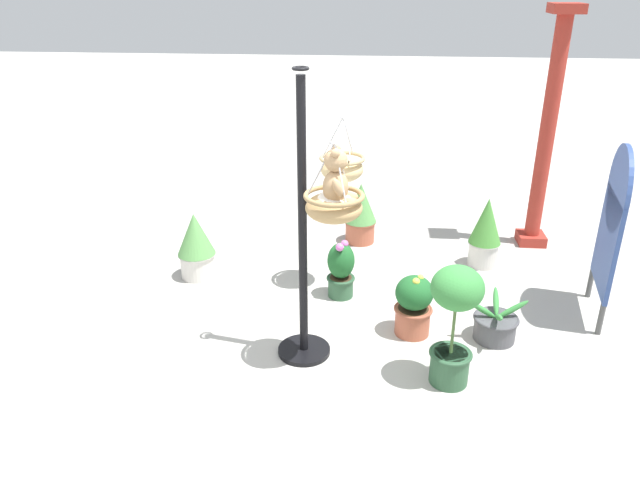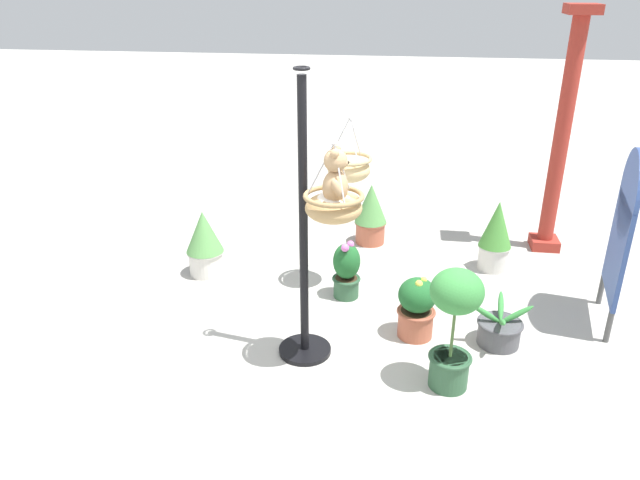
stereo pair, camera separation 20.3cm
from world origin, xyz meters
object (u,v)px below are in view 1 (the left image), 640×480
Objects in this scene: greenhouse_pillar_right at (547,137)px; potted_plant_bushy_green at (341,270)px; teddy_bear at (337,180)px; hanging_basket_left_high at (342,167)px; potted_plant_tall_leafy at (486,232)px; potted_plant_flowering_red at (360,212)px; display_sign_board at (612,220)px; potted_plant_small_succulent at (414,305)px; display_pole_central at (303,277)px; potted_plant_trailing_ivy at (455,317)px; hanging_basket_with_teddy at (334,205)px; potted_plant_fern_front at (196,245)px; potted_plant_conical_shrub at (495,325)px.

greenhouse_pillar_right reaches higher than potted_plant_bushy_green.
greenhouse_pillar_right is (-2.63, 2.14, -0.30)m from teddy_bear.
teddy_bear is 1.39m from hanging_basket_left_high.
greenhouse_pillar_right reaches higher than hanging_basket_left_high.
potted_plant_tall_leafy is at bearing 112.22° from hanging_basket_left_high.
display_sign_board reaches higher than potted_plant_flowering_red.
potted_plant_tall_leafy is 1.42m from display_sign_board.
hanging_basket_left_high is 1.45m from potted_plant_small_succulent.
display_pole_central reaches higher than teddy_bear.
display_pole_central is at bearing -71.82° from display_sign_board.
hanging_basket_left_high is 1.45m from potted_plant_flowering_red.
potted_plant_tall_leafy reaches higher than potted_plant_small_succulent.
display_sign_board is at bearing 7.55° from greenhouse_pillar_right.
potted_plant_tall_leafy is 0.78× the size of potted_plant_trailing_ivy.
potted_plant_flowering_red is at bearing 176.62° from hanging_basket_with_teddy.
hanging_basket_left_high is 1.89m from potted_plant_trailing_ivy.
teddy_bear is 2.43m from potted_plant_fern_front.
potted_plant_bushy_green reaches higher than potted_plant_conical_shrub.
greenhouse_pillar_right is 4.63× the size of potted_plant_conical_shrub.
display_sign_board is at bearing 81.86° from hanging_basket_left_high.
display_sign_board is (-1.01, 2.38, -0.44)m from hanging_basket_with_teddy.
greenhouse_pillar_right reaches higher than hanging_basket_with_teddy.
greenhouse_pillar_right is (-1.27, 2.18, 0.02)m from hanging_basket_left_high.
display_pole_central reaches higher than hanging_basket_with_teddy.
potted_plant_fern_front is 3.97m from display_sign_board.
potted_plant_flowering_red is 2.35m from potted_plant_conical_shrub.
potted_plant_conical_shrub is 0.35× the size of display_sign_board.
greenhouse_pillar_right is at bearing 93.90° from potted_plant_flowering_red.
hanging_basket_with_teddy is at bearing 59.04° from display_pole_central.
potted_plant_flowering_red is at bearing -148.10° from potted_plant_conical_shrub.
potted_plant_tall_leafy is at bearing 164.65° from potted_plant_trailing_ivy.
display_pole_central is 1.34m from hanging_basket_left_high.
display_pole_central is 3.31× the size of potted_plant_fern_front.
hanging_basket_left_high is 1.01× the size of potted_plant_bushy_green.
potted_plant_flowering_red is (0.14, -2.02, -0.91)m from greenhouse_pillar_right.
potted_plant_fern_front is (-1.28, -1.27, -0.36)m from display_pole_central.
potted_plant_fern_front is at bearing -57.69° from potted_plant_flowering_red.
hanging_basket_with_teddy is at bearing -3.38° from potted_plant_flowering_red.
teddy_bear is 0.56× the size of potted_plant_tall_leafy.
greenhouse_pillar_right reaches higher than potted_plant_flowering_red.
potted_plant_trailing_ivy is (1.49, 0.94, -0.68)m from hanging_basket_left_high.
greenhouse_pillar_right reaches higher than potted_plant_fern_front.
potted_plant_trailing_ivy is (0.29, 1.17, -0.13)m from display_pole_central.
potted_plant_tall_leafy is at bearing 150.03° from potted_plant_small_succulent.
potted_plant_trailing_ivy is 0.61× the size of display_sign_board.
potted_plant_trailing_ivy is at bearing -35.59° from potted_plant_conical_shrub.
display_pole_central reaches higher than display_sign_board.
potted_plant_fern_front is at bearing -132.91° from teddy_bear.
display_pole_central reaches higher than potted_plant_bushy_green.
potted_plant_conical_shrub is at bearing 110.09° from hanging_basket_with_teddy.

